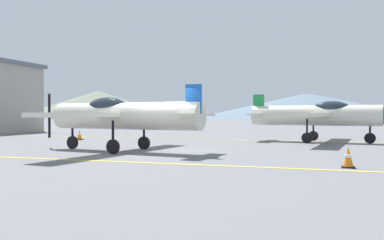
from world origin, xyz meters
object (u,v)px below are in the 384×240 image
object	(u,v)px
traffic_cone_side	(80,135)
traffic_cone_front	(348,158)
airplane_near	(119,115)
airplane_mid	(320,115)

from	to	relation	value
traffic_cone_side	traffic_cone_front	bearing A→B (deg)	-30.62
traffic_cone_front	traffic_cone_side	size ratio (longest dim) A/B	1.00
airplane_near	traffic_cone_side	bearing A→B (deg)	134.38
airplane_mid	traffic_cone_front	world-z (taller)	airplane_mid
airplane_near	airplane_mid	size ratio (longest dim) A/B	1.00
airplane_mid	traffic_cone_front	xyz separation A→B (m)	(0.85, -10.74, -1.20)
airplane_mid	airplane_near	bearing A→B (deg)	-134.11
airplane_mid	traffic_cone_front	size ratio (longest dim) A/B	14.96
airplane_mid	traffic_cone_side	world-z (taller)	airplane_mid
airplane_near	traffic_cone_front	xyz separation A→B (m)	(8.65, -2.69, -1.20)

